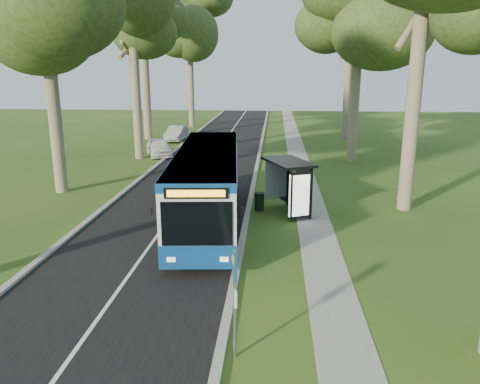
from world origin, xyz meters
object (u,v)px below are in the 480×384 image
at_px(bus_shelter, 291,178).
at_px(car_white, 159,147).
at_px(bus_stop_sign, 235,293).
at_px(bus, 208,185).
at_px(car_silver, 176,134).
at_px(litter_bin, 259,202).

height_order(bus_shelter, car_white, bus_shelter).
distance_m(bus_stop_sign, car_white, 27.00).
relative_size(bus, car_silver, 2.94).
height_order(bus_stop_sign, litter_bin, bus_stop_sign).
height_order(bus_stop_sign, car_white, bus_stop_sign).
xyz_separation_m(bus_stop_sign, car_silver, (-8.39, 33.53, -0.97)).
distance_m(bus_stop_sign, car_silver, 34.57).
xyz_separation_m(litter_bin, car_silver, (-8.54, 21.71, 0.25)).
distance_m(bus_shelter, car_white, 17.56).
bearing_deg(car_silver, bus, -72.74).
height_order(bus, litter_bin, bus).
distance_m(bus, litter_bin, 3.09).
xyz_separation_m(car_white, car_silver, (-0.26, 7.79, -0.01)).
distance_m(litter_bin, car_silver, 23.33).
bearing_deg(bus_shelter, litter_bin, 131.93).
height_order(car_white, car_silver, car_white).
relative_size(car_white, car_silver, 0.98).
bearing_deg(car_silver, car_white, -85.96).
height_order(bus_stop_sign, bus_shelter, bus_stop_sign).
relative_size(litter_bin, car_white, 0.21).
relative_size(bus_stop_sign, car_white, 0.66).
bearing_deg(car_white, bus_stop_sign, -94.30).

